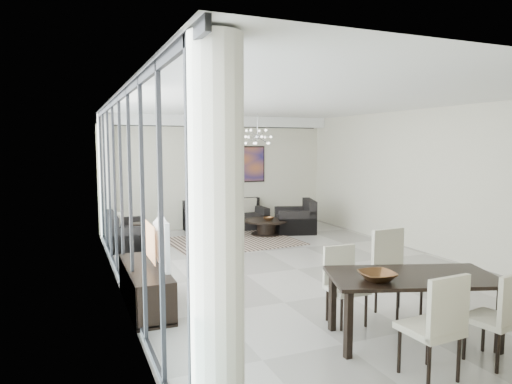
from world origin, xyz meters
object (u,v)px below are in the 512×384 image
coffee_table (266,226)px  tv_console (145,286)px  television (155,241)px  sofa_main (226,219)px  dining_table (413,283)px

coffee_table → tv_console: tv_console is taller
tv_console → television: size_ratio=1.56×
sofa_main → dining_table: size_ratio=1.03×
sofa_main → dining_table: 7.19m
television → dining_table: (2.39, -2.34, -0.20)m
sofa_main → television: size_ratio=1.85×
coffee_table → television: bearing=-131.5°
coffee_table → tv_console: size_ratio=0.59×
sofa_main → dining_table: same height
tv_console → dining_table: dining_table is taller
sofa_main → television: television is taller
sofa_main → coffee_table: bearing=-57.3°
tv_console → sofa_main: bearing=59.9°
dining_table → tv_console: bearing=138.3°
coffee_table → sofa_main: size_ratio=0.50×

